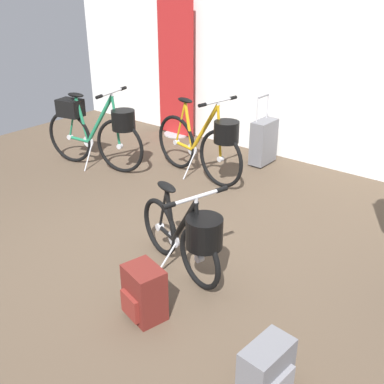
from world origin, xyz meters
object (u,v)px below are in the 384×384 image
at_px(display_bike_left, 96,129).
at_px(backpack_on_floor, 267,370).
at_px(floor_banner_stand, 176,76).
at_px(folding_bike_foreground, 188,235).
at_px(display_bike_right, 205,143).
at_px(handbag_on_floor, 144,293).
at_px(rolling_suitcase, 264,142).

xyz_separation_m(display_bike_left, backpack_on_floor, (3.20, -1.63, -0.32)).
bearing_deg(floor_banner_stand, backpack_on_floor, -43.86).
bearing_deg(folding_bike_foreground, display_bike_right, 122.82).
height_order(display_bike_left, handbag_on_floor, display_bike_left).
relative_size(floor_banner_stand, rolling_suitcase, 2.22).
relative_size(display_bike_left, backpack_on_floor, 4.11).
relative_size(folding_bike_foreground, backpack_on_floor, 3.05).
bearing_deg(backpack_on_floor, display_bike_right, 133.36).
height_order(display_bike_right, backpack_on_floor, display_bike_right).
bearing_deg(backpack_on_floor, handbag_on_floor, 177.31).
height_order(backpack_on_floor, handbag_on_floor, handbag_on_floor).
bearing_deg(display_bike_left, folding_bike_foreground, -25.54).
bearing_deg(display_bike_left, backpack_on_floor, -26.93).
xyz_separation_m(floor_banner_stand, handbag_on_floor, (2.33, -3.10, -0.65)).
height_order(floor_banner_stand, display_bike_right, floor_banner_stand).
xyz_separation_m(folding_bike_foreground, backpack_on_floor, (1.01, -0.58, -0.20)).
xyz_separation_m(rolling_suitcase, backpack_on_floor, (1.73, -2.93, -0.12)).
bearing_deg(handbag_on_floor, display_bike_right, 116.84).
bearing_deg(display_bike_left, handbag_on_floor, -35.09).
bearing_deg(backpack_on_floor, floor_banner_stand, 136.14).
bearing_deg(handbag_on_floor, display_bike_left, 144.91).
height_order(display_bike_left, rolling_suitcase, display_bike_left).
relative_size(display_bike_left, handbag_on_floor, 3.56).
height_order(display_bike_right, rolling_suitcase, display_bike_right).
relative_size(rolling_suitcase, backpack_on_floor, 2.54).
distance_m(display_bike_right, backpack_on_floor, 2.92).
xyz_separation_m(rolling_suitcase, handbag_on_floor, (0.78, -2.89, -0.10)).
relative_size(folding_bike_foreground, rolling_suitcase, 1.20).
bearing_deg(display_bike_left, display_bike_right, 22.19).
xyz_separation_m(backpack_on_floor, handbag_on_floor, (-0.95, 0.04, 0.03)).
distance_m(floor_banner_stand, display_bike_left, 1.56).
xyz_separation_m(folding_bike_foreground, handbag_on_floor, (0.05, -0.53, -0.17)).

